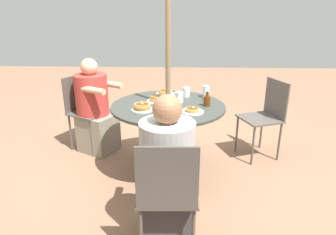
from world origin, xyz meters
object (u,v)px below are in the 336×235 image
object	(u,v)px
diner_east	(95,111)
pancake_plate_c	(165,92)
pancake_plate_a	(192,111)
syrup_bottle	(207,101)
patio_chair_north	(266,113)
coffee_cup	(179,97)
patio_chair_south	(167,191)
patio_chair_east	(84,107)
pancake_plate_b	(142,107)
drinking_glass_b	(206,92)
diner_south	(167,179)
drinking_glass_a	(186,92)
pancake_plate_d	(157,99)
patio_table	(168,118)

from	to	relation	value
diner_east	pancake_plate_c	size ratio (longest dim) A/B	5.32
pancake_plate_a	syrup_bottle	distance (m)	0.25
patio_chair_north	coffee_cup	world-z (taller)	patio_chair_north
patio_chair_south	pancake_plate_a	xyz separation A→B (m)	(-0.19, -0.96, 0.23)
patio_chair_east	diner_east	size ratio (longest dim) A/B	0.80
patio_chair_east	pancake_plate_c	xyz separation A→B (m)	(-0.99, 0.17, 0.24)
pancake_plate_b	drinking_glass_b	world-z (taller)	drinking_glass_b
pancake_plate_c	patio_chair_south	bearing A→B (deg)	93.19
syrup_bottle	diner_south	bearing A→B (deg)	70.67
pancake_plate_b	drinking_glass_a	xyz separation A→B (m)	(-0.42, -0.47, 0.02)
drinking_glass_a	drinking_glass_b	bearing A→B (deg)	174.26
patio_chair_north	pancake_plate_a	xyz separation A→B (m)	(0.87, 0.62, 0.23)
patio_chair_south	pancake_plate_d	size ratio (longest dim) A/B	4.26
syrup_bottle	drinking_glass_b	world-z (taller)	syrup_bottle
drinking_glass_a	patio_table	bearing A→B (deg)	58.85
patio_chair_north	diner_east	world-z (taller)	diner_east
patio_table	patio_chair_east	bearing A→B (deg)	-28.09
patio_chair_south	pancake_plate_a	size ratio (longest dim) A/B	4.26
pancake_plate_c	coffee_cup	xyz separation A→B (m)	(-0.16, 0.28, 0.03)
syrup_bottle	patio_table	bearing A→B (deg)	-2.21
patio_chair_south	drinking_glass_a	size ratio (longest dim) A/B	8.60
patio_table	diner_south	xyz separation A→B (m)	(-0.04, 1.00, -0.09)
pancake_plate_d	drinking_glass_a	xyz separation A→B (m)	(-0.30, -0.19, 0.02)
patio_table	pancake_plate_d	distance (m)	0.23
patio_chair_south	diner_east	bearing A→B (deg)	117.35
pancake_plate_a	drinking_glass_a	size ratio (longest dim) A/B	2.02
patio_chair_east	coffee_cup	distance (m)	1.26
patio_chair_south	pancake_plate_d	xyz separation A→B (m)	(0.16, -1.29, 0.24)
diner_east	pancake_plate_d	xyz separation A→B (m)	(-0.77, 0.36, 0.26)
patio_chair_south	pancake_plate_c	world-z (taller)	patio_chair_south
pancake_plate_d	syrup_bottle	size ratio (longest dim) A/B	1.46
diner_south	syrup_bottle	bearing A→B (deg)	68.63
diner_south	syrup_bottle	distance (m)	1.09
diner_east	coffee_cup	distance (m)	1.10
patio_chair_north	pancake_plate_d	world-z (taller)	patio_chair_north
pancake_plate_b	pancake_plate_d	bearing A→B (deg)	-113.10
pancake_plate_b	diner_south	bearing A→B (deg)	108.03
diner_east	patio_chair_south	xyz separation A→B (m)	(-0.93, 1.65, 0.02)
pancake_plate_c	pancake_plate_a	bearing A→B (deg)	114.96
patio_chair_north	coffee_cup	xyz separation A→B (m)	(0.99, 0.30, 0.27)
patio_table	drinking_glass_a	distance (m)	0.40
diner_east	pancake_plate_b	size ratio (longest dim) A/B	5.32
patio_chair_south	pancake_plate_c	bearing A→B (deg)	91.15
pancake_plate_c	syrup_bottle	bearing A→B (deg)	136.87
drinking_glass_a	patio_chair_south	bearing A→B (deg)	84.45
pancake_plate_b	pancake_plate_c	bearing A→B (deg)	-109.12
syrup_bottle	coffee_cup	size ratio (longest dim) A/B	1.36
patio_chair_north	pancake_plate_d	bearing A→B (deg)	83.21
diner_east	drinking_glass_a	size ratio (longest dim) A/B	10.76
patio_chair_north	drinking_glass_a	size ratio (longest dim) A/B	8.60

